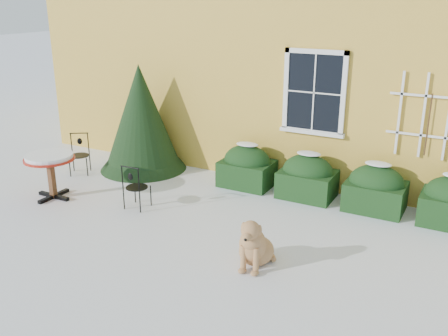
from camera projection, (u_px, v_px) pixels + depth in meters
The scene contains 8 objects.
ground at pixel (195, 238), 8.10m from camera, with size 80.00×80.00×0.00m, color white.
house at pixel (334, 16), 12.87m from camera, with size 12.40×8.40×6.40m.
hedge_row at pixel (341, 183), 9.35m from camera, with size 4.95×0.80×0.91m.
evergreen_shrub at pixel (142, 128), 11.06m from camera, with size 1.94×1.94×2.35m.
bistro_table at pixel (50, 162), 9.48m from camera, with size 0.95×0.95×0.88m.
patio_chair_near at pixel (136, 187), 9.11m from camera, with size 0.41×0.41×0.85m.
patio_chair_far at pixel (79, 154), 10.94m from camera, with size 0.54×0.54×0.88m.
dog at pixel (254, 246), 7.16m from camera, with size 0.58×0.92×0.81m.
Camera 1 is at (3.88, -6.18, 3.74)m, focal length 40.00 mm.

